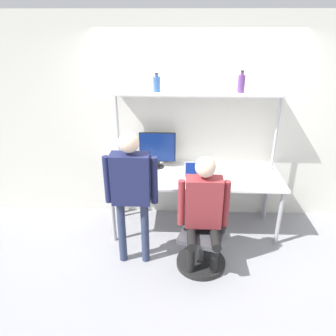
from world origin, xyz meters
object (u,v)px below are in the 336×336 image
Objects in this scene: cell_phone at (217,183)px; person_seated at (204,207)px; bottle_purple at (241,83)px; office_chair at (203,243)px; bottle_blue at (157,84)px; monitor at (157,149)px; person_standing at (131,184)px; laptop at (196,175)px.

person_seated reaches higher than cell_phone.
bottle_purple is (0.26, 0.44, 1.11)m from cell_phone.
person_seated reaches higher than office_chair.
cell_phone is at bearing -121.05° from bottle_purple.
bottle_purple reaches higher than cell_phone.
office_chair is 0.67× the size of person_seated.
monitor is at bearing 106.58° from bottle_blue.
cell_phone is 0.11× the size of person_seated.
bottle_blue is at bearing 76.61° from person_standing.
bottle_purple reaches higher than office_chair.
office_chair is (-0.18, -0.51, -0.51)m from cell_phone.
laptop is 1.16× the size of bottle_purple.
cell_phone is 0.68× the size of bottle_blue.
laptop is at bearing -36.68° from monitor.
monitor is at bearing 118.95° from person_seated.
bottle_purple is at bearing -0.00° from bottle_blue.
person_standing is (-0.22, -0.94, -0.04)m from monitor.
laptop reaches higher than office_chair.
person_standing is 1.30m from bottle_blue.
bottle_blue reaches higher than monitor.
cell_phone is at bearing 70.46° from office_chair.
person_standing reaches higher than cell_phone.
office_chair is 1.93m from bottle_purple.
bottle_blue is (-0.74, 0.44, 1.10)m from cell_phone.
bottle_blue is (-1.01, 0.00, -0.01)m from bottle_purple.
monitor is at bearing 148.91° from cell_phone.
bottle_purple reaches higher than person_seated.
laptop is 1.34× the size of bottle_blue.
bottle_purple is 1.16× the size of bottle_blue.
cell_phone is 0.59m from person_seated.
person_seated is 0.85× the size of person_standing.
person_standing is at bearing -103.01° from monitor.
monitor is at bearing 120.67° from office_chair.
cell_phone is 0.10× the size of person_standing.
bottle_blue is (-0.56, 0.95, 1.61)m from office_chair.
bottle_purple reaches higher than person_standing.
monitor is at bearing 143.32° from laptop.
bottle_purple reaches higher than laptop.
cell_phone is at bearing -31.09° from monitor.
laptop is at bearing -35.96° from bottle_blue.
bottle_blue is at bearing 144.04° from laptop.
monitor reaches higher than cell_phone.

